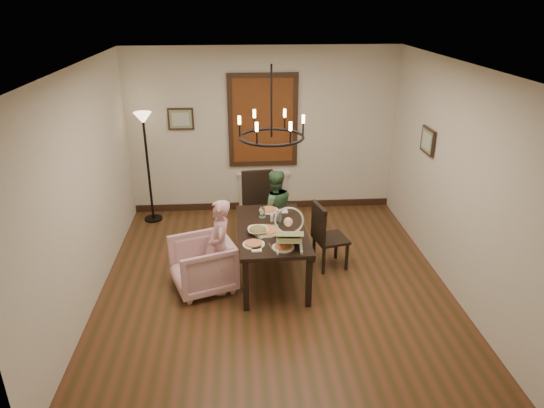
{
  "coord_description": "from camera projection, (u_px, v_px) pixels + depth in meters",
  "views": [
    {
      "loc": [
        -0.44,
        -5.46,
        3.51
      ],
      "look_at": [
        -0.01,
        0.23,
        1.05
      ],
      "focal_mm": 32.0,
      "sensor_mm": 36.0,
      "label": 1
    }
  ],
  "objects": [
    {
      "name": "dining_table",
      "position": [
        272.0,
        234.0,
        6.33
      ],
      "size": [
        0.92,
        1.58,
        0.73
      ],
      "rotation": [
        0.0,
        0.0,
        0.03
      ],
      "color": "black",
      "rests_on": "room_shell"
    },
    {
      "name": "armchair",
      "position": [
        202.0,
        265.0,
        6.2
      ],
      "size": [
        0.95,
        0.94,
        0.68
      ],
      "primitive_type": "imported",
      "rotation": [
        0.0,
        0.0,
        -1.23
      ],
      "color": "#DFABBE",
      "rests_on": "room_shell"
    },
    {
      "name": "floor_lamp",
      "position": [
        148.0,
        169.0,
        7.91
      ],
      "size": [
        0.3,
        0.3,
        1.8
      ],
      "primitive_type": null,
      "color": "black",
      "rests_on": "room_shell"
    },
    {
      "name": "seated_man",
      "position": [
        274.0,
        216.0,
        7.17
      ],
      "size": [
        0.55,
        0.46,
        1.01
      ],
      "primitive_type": "imported",
      "rotation": [
        0.0,
        0.0,
        3.31
      ],
      "color": "#3C6540",
      "rests_on": "room_shell"
    },
    {
      "name": "radiator",
      "position": [
        263.0,
        190.0,
        8.55
      ],
      "size": [
        0.92,
        0.12,
        0.62
      ],
      "primitive_type": null,
      "color": "silver",
      "rests_on": "room_shell"
    },
    {
      "name": "elderly_woman",
      "position": [
        221.0,
        255.0,
        6.08
      ],
      "size": [
        0.26,
        0.39,
        1.03
      ],
      "primitive_type": "imported",
      "rotation": [
        0.0,
        0.0,
        -1.54
      ],
      "color": "#CB8F97",
      "rests_on": "room_shell"
    },
    {
      "name": "picture_right",
      "position": [
        428.0,
        141.0,
        6.74
      ],
      "size": [
        0.03,
        0.42,
        0.36
      ],
      "primitive_type": "cube",
      "rotation": [
        0.0,
        0.0,
        1.57
      ],
      "color": "black",
      "rests_on": "room_shell"
    },
    {
      "name": "baby_bouncer",
      "position": [
        289.0,
        233.0,
        5.79
      ],
      "size": [
        0.41,
        0.54,
        0.33
      ],
      "primitive_type": null,
      "rotation": [
        0.0,
        0.0,
        -0.08
      ],
      "color": "beige",
      "rests_on": "dining_table"
    },
    {
      "name": "salad_bowl",
      "position": [
        258.0,
        230.0,
        6.14
      ],
      "size": [
        0.32,
        0.32,
        0.08
      ],
      "primitive_type": "imported",
      "color": "white",
      "rests_on": "dining_table"
    },
    {
      "name": "chair_right",
      "position": [
        331.0,
        235.0,
        6.66
      ],
      "size": [
        0.51,
        0.51,
        0.96
      ],
      "primitive_type": null,
      "rotation": [
        0.0,
        0.0,
        1.81
      ],
      "color": "black",
      "rests_on": "room_shell"
    },
    {
      "name": "chair_far",
      "position": [
        260.0,
        208.0,
        7.34
      ],
      "size": [
        0.53,
        0.53,
        1.09
      ],
      "primitive_type": null,
      "rotation": [
        0.0,
        0.0,
        0.1
      ],
      "color": "black",
      "rests_on": "room_shell"
    },
    {
      "name": "room_shell",
      "position": [
        272.0,
        175.0,
        6.2
      ],
      "size": [
        4.51,
        5.0,
        2.81
      ],
      "color": "#58311E",
      "rests_on": "ground"
    },
    {
      "name": "window_blinds",
      "position": [
        263.0,
        121.0,
        8.04
      ],
      "size": [
        1.0,
        0.03,
        1.4
      ],
      "primitive_type": "cube",
      "color": "brown",
      "rests_on": "room_shell"
    },
    {
      "name": "drinking_glass",
      "position": [
        279.0,
        219.0,
        6.37
      ],
      "size": [
        0.08,
        0.08,
        0.15
      ],
      "primitive_type": "cylinder",
      "color": "silver",
      "rests_on": "dining_table"
    },
    {
      "name": "pizza_platter",
      "position": [
        265.0,
        231.0,
        6.18
      ],
      "size": [
        0.34,
        0.34,
        0.04
      ],
      "primitive_type": "cylinder",
      "color": "tan",
      "rests_on": "dining_table"
    },
    {
      "name": "chandelier",
      "position": [
        271.0,
        137.0,
        5.81
      ],
      "size": [
        0.8,
        0.8,
        0.04
      ],
      "primitive_type": "torus",
      "color": "black",
      "rests_on": "room_shell"
    },
    {
      "name": "picture_back",
      "position": [
        181.0,
        119.0,
        7.94
      ],
      "size": [
        0.42,
        0.03,
        0.36
      ],
      "primitive_type": "cube",
      "color": "black",
      "rests_on": "room_shell"
    }
  ]
}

